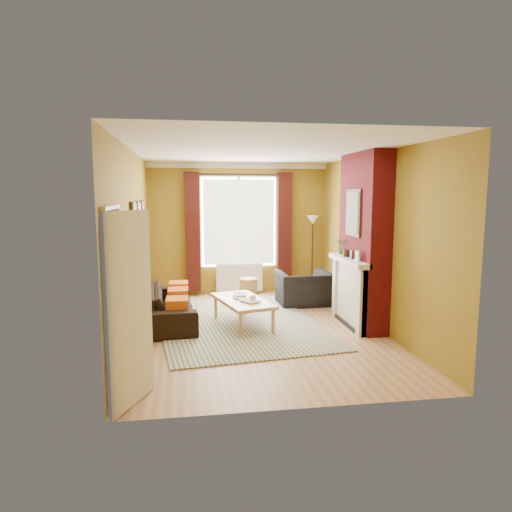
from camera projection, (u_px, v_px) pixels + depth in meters
name	position (u px, v px, depth m)	size (l,w,h in m)	color
ground	(258.00, 329.00, 7.29)	(5.50, 5.50, 0.00)	#986D45
room_walls	(293.00, 241.00, 7.47)	(3.82, 5.54, 2.83)	olive
striped_rug	(238.00, 323.00, 7.59)	(2.97, 3.82, 0.02)	#305485
sofa	(169.00, 305.00, 7.63)	(2.04, 0.80, 0.60)	black
armchair	(303.00, 288.00, 8.88)	(1.00, 0.88, 0.65)	black
coffee_table	(243.00, 302.00, 7.43)	(0.98, 1.46, 0.44)	tan
wicker_stool	(248.00, 289.00, 9.23)	(0.43, 0.43, 0.46)	#A67F48
floor_lamp	(313.00, 232.00, 9.69)	(0.28, 0.28, 1.69)	black
book_a	(245.00, 302.00, 7.17)	(0.23, 0.31, 0.03)	#999999
book_b	(233.00, 294.00, 7.73)	(0.23, 0.31, 0.02)	#999999
mug	(253.00, 299.00, 7.23)	(0.11, 0.11, 0.10)	#999999
tv_remote	(236.00, 298.00, 7.45)	(0.08, 0.16, 0.02)	#252527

